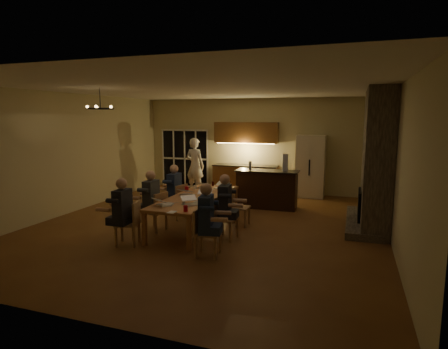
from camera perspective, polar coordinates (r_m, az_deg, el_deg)
floor at (r=9.04m, az=-2.30°, el=-7.74°), size 9.00×9.00×0.00m
back_wall at (r=13.02m, az=4.96°, el=4.44°), size 8.00×0.04×3.20m
left_wall at (r=10.86m, az=-22.55°, el=2.97°), size 0.04×9.00×3.20m
right_wall at (r=8.17m, az=24.90°, el=1.16°), size 0.04×9.00×3.20m
ceiling at (r=8.70m, az=-2.44°, el=13.06°), size 8.00×9.00×0.04m
french_doors at (r=13.93m, az=-5.96°, el=2.43°), size 1.86×0.08×2.10m
fireplace at (r=9.33m, az=22.24°, el=2.16°), size 0.58×2.50×3.20m
kitchenette at (r=12.82m, az=3.28°, el=2.60°), size 2.24×0.68×2.40m
refrigerator at (r=12.38m, az=13.05°, el=1.24°), size 0.90×0.68×2.00m
dining_table at (r=8.77m, az=-4.22°, el=-5.73°), size 1.10×3.10×0.75m
bar_island at (r=10.71m, az=6.55°, el=-2.23°), size 1.78×0.72×1.08m
chair_left_near at (r=7.85m, az=-14.53°, el=-7.19°), size 0.54×0.54×0.89m
chair_left_mid at (r=8.68m, az=-10.51°, el=-5.53°), size 0.52×0.52×0.89m
chair_left_far at (r=9.61m, az=-7.35°, el=-4.08°), size 0.53×0.53×0.89m
chair_right_near at (r=7.02m, az=-2.44°, el=-8.83°), size 0.48×0.48×0.89m
chair_right_mid at (r=7.96m, az=0.35°, el=-6.69°), size 0.50×0.50×0.89m
chair_right_far at (r=8.95m, az=2.41°, el=-4.96°), size 0.44×0.44×0.89m
person_left_near at (r=7.73m, az=-15.18°, el=-5.60°), size 0.63×0.63×1.38m
person_right_near at (r=6.91m, az=-2.73°, el=-6.98°), size 0.70×0.70×1.38m
person_left_mid at (r=8.66m, az=-11.01°, el=-3.92°), size 0.60×0.60×1.38m
person_right_mid at (r=7.95m, az=0.13°, el=-4.88°), size 0.67×0.67×1.38m
person_left_far at (r=9.64m, az=-7.55°, el=-2.56°), size 0.60×0.60×1.38m
standing_person at (r=12.69m, az=-4.44°, el=1.35°), size 0.77×0.59×1.89m
chandelier at (r=8.87m, az=-18.30°, el=9.51°), size 0.58×0.58×0.03m
laptop_a at (r=7.86m, az=-9.16°, el=-3.87°), size 0.42×0.41×0.23m
laptop_b at (r=7.85m, az=-5.21°, el=-3.80°), size 0.43×0.42×0.23m
laptop_c at (r=8.85m, az=-5.55°, el=-2.39°), size 0.37×0.34×0.23m
laptop_d at (r=8.46m, az=-3.03°, el=-2.86°), size 0.37×0.34×0.23m
laptop_e at (r=9.69m, az=-2.90°, el=-1.39°), size 0.38×0.35×0.23m
laptop_f at (r=9.56m, az=-0.48°, el=-1.52°), size 0.36×0.32×0.23m
mug_front at (r=8.31m, az=-5.79°, el=-3.56°), size 0.08×0.08×0.10m
mug_mid at (r=9.21m, az=-2.27°, el=-2.32°), size 0.07×0.07×0.10m
mug_back at (r=9.56m, az=-4.42°, el=-1.93°), size 0.09×0.09×0.10m
redcup_near at (r=7.31m, az=-5.87°, el=-5.17°), size 0.08×0.08×0.12m
redcup_mid at (r=9.28m, az=-5.69°, el=-2.21°), size 0.09×0.09×0.12m
redcup_far at (r=9.95m, az=-0.37°, el=-1.43°), size 0.08×0.08×0.12m
can_silver at (r=7.97m, az=-6.20°, el=-4.02°), size 0.07×0.07×0.12m
can_cola at (r=10.00m, az=-1.72°, el=-1.37°), size 0.07×0.07×0.12m
plate_near at (r=8.06m, az=-3.84°, el=-4.22°), size 0.23×0.23×0.02m
plate_left at (r=7.96m, az=-8.61°, el=-4.45°), size 0.27×0.27×0.02m
plate_far at (r=9.17m, az=-0.02°, el=-2.62°), size 0.27×0.27×0.02m
notepad at (r=7.28m, az=-7.95°, el=-5.71°), size 0.14×0.20×0.01m
bar_bottle at (r=10.70m, az=4.01°, el=1.38°), size 0.08×0.08×0.24m
bar_blender at (r=10.58m, az=9.28°, el=1.84°), size 0.19×0.19×0.47m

